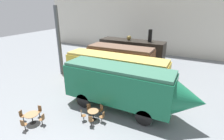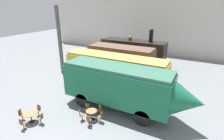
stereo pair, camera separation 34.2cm
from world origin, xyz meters
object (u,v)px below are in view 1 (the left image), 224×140
steam_locomotive (132,50)px  visitor_person (93,82)px  cafe_table_mid (32,116)px  passenger_coach_wooden (120,58)px  cafe_table_near (93,113)px  cafe_chair_0 (89,108)px  streamlined_locomotive (127,86)px  passenger_coach_vintage (115,68)px

steam_locomotive → visitor_person: size_ratio=5.04×
cafe_table_mid → passenger_coach_wooden: bearing=81.9°
cafe_table_near → passenger_coach_wooden: bearing=102.4°
cafe_table_mid → cafe_chair_0: cafe_chair_0 is taller
steam_locomotive → streamlined_locomotive: steam_locomotive is taller
steam_locomotive → passenger_coach_vintage: bearing=-81.1°
passenger_coach_wooden → cafe_table_near: bearing=-77.6°
steam_locomotive → cafe_chair_0: size_ratio=10.46×
visitor_person → cafe_table_near: bearing=-57.5°
cafe_table_mid → visitor_person: 6.30m
steam_locomotive → cafe_table_near: size_ratio=11.21×
cafe_table_mid → cafe_chair_0: bearing=41.9°
cafe_chair_0 → cafe_table_mid: bearing=-104.1°
cafe_chair_0 → steam_locomotive: bearing=130.9°
cafe_chair_0 → visitor_person: bearing=151.9°
cafe_table_near → visitor_person: visitor_person is taller
cafe_table_near → cafe_table_mid: bearing=-148.1°
passenger_coach_wooden → visitor_person: (-0.42, -5.47, -1.07)m
visitor_person → streamlined_locomotive: bearing=-21.7°
cafe_chair_0 → passenger_coach_wooden: bearing=132.9°
streamlined_locomotive → visitor_person: (-4.17, 1.66, -1.20)m
passenger_coach_wooden → passenger_coach_vintage: 3.72m
passenger_coach_wooden → steam_locomotive: bearing=92.9°
passenger_coach_vintage → cafe_chair_0: (0.36, -5.32, -1.51)m
cafe_table_mid → visitor_person: (1.25, 6.17, 0.39)m
steam_locomotive → passenger_coach_vintage: size_ratio=0.87×
steam_locomotive → passenger_coach_vintage: (1.26, -8.01, 0.01)m
steam_locomotive → cafe_chair_0: bearing=-83.1°
streamlined_locomotive → cafe_table_near: size_ratio=13.00×
streamlined_locomotive → visitor_person: 4.65m
cafe_table_near → cafe_chair_0: (-0.65, 0.44, -0.06)m
passenger_coach_vintage → cafe_table_near: size_ratio=12.82×
passenger_coach_vintage → visitor_person: size_ratio=5.77×
passenger_coach_vintage → cafe_table_near: 6.02m
cafe_chair_0 → visitor_person: visitor_person is taller
streamlined_locomotive → cafe_table_mid: 7.23m
passenger_coach_vintage → cafe_table_mid: size_ratio=10.87×
cafe_table_near → visitor_person: bearing=122.5°
cafe_chair_0 → visitor_person: (-1.81, 3.42, 0.48)m
passenger_coach_wooden → streamlined_locomotive: bearing=-62.2°
passenger_coach_wooden → visitor_person: 5.59m
visitor_person → passenger_coach_wooden: bearing=85.7°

